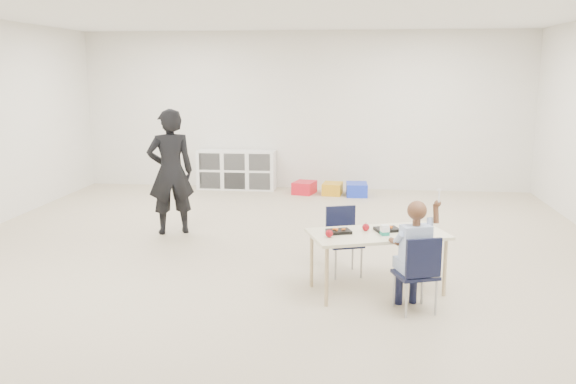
# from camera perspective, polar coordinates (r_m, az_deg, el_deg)

# --- Properties ---
(room) EXTENTS (9.00, 9.02, 2.80)m
(room) POSITION_cam_1_polar(r_m,az_deg,el_deg) (6.51, -1.87, 5.10)
(room) COLOR #BBAC90
(room) RESTS_ON ground
(table) EXTENTS (1.42, 1.03, 0.59)m
(table) POSITION_cam_1_polar(r_m,az_deg,el_deg) (5.95, 8.32, -6.47)
(table) COLOR #F2E5C2
(table) RESTS_ON ground
(chair_near) EXTENTS (0.43, 0.41, 0.70)m
(chair_near) POSITION_cam_1_polar(r_m,az_deg,el_deg) (5.52, 11.83, -7.42)
(chair_near) COLOR black
(chair_near) RESTS_ON ground
(chair_far) EXTENTS (0.43, 0.41, 0.70)m
(chair_far) POSITION_cam_1_polar(r_m,az_deg,el_deg) (6.37, 5.32, -4.69)
(chair_far) COLOR black
(chair_far) RESTS_ON ground
(child) EXTENTS (0.60, 0.60, 1.11)m
(child) POSITION_cam_1_polar(r_m,az_deg,el_deg) (5.46, 11.92, -5.40)
(child) COLOR #BCD3FF
(child) RESTS_ON chair_near
(lunch_tray_near) EXTENTS (0.26, 0.22, 0.03)m
(lunch_tray_near) POSITION_cam_1_polar(r_m,az_deg,el_deg) (5.94, 9.22, -3.47)
(lunch_tray_near) COLOR black
(lunch_tray_near) RESTS_ON table
(lunch_tray_far) EXTENTS (0.26, 0.22, 0.03)m
(lunch_tray_far) POSITION_cam_1_polar(r_m,az_deg,el_deg) (5.81, 4.77, -3.70)
(lunch_tray_far) COLOR black
(lunch_tray_far) RESTS_ON table
(milk_carton) EXTENTS (0.09, 0.09, 0.10)m
(milk_carton) POSITION_cam_1_polar(r_m,az_deg,el_deg) (5.75, 9.04, -3.60)
(milk_carton) COLOR white
(milk_carton) RESTS_ON table
(bread_roll) EXTENTS (0.09, 0.09, 0.07)m
(bread_roll) POSITION_cam_1_polar(r_m,az_deg,el_deg) (5.87, 11.39, -3.54)
(bread_roll) COLOR #B67E4A
(bread_roll) RESTS_ON table
(apple_near) EXTENTS (0.07, 0.07, 0.07)m
(apple_near) POSITION_cam_1_polar(r_m,az_deg,el_deg) (5.90, 7.29, -3.30)
(apple_near) COLOR maroon
(apple_near) RESTS_ON table
(apple_far) EXTENTS (0.07, 0.07, 0.07)m
(apple_far) POSITION_cam_1_polar(r_m,az_deg,el_deg) (5.65, 3.86, -3.89)
(apple_far) COLOR maroon
(apple_far) RESTS_ON table
(cubby_shelf) EXTENTS (1.40, 0.40, 0.70)m
(cubby_shelf) POSITION_cam_1_polar(r_m,az_deg,el_deg) (11.04, -4.83, 2.09)
(cubby_shelf) COLOR white
(cubby_shelf) RESTS_ON ground
(adult) EXTENTS (0.70, 0.60, 1.63)m
(adult) POSITION_cam_1_polar(r_m,az_deg,el_deg) (8.04, -10.93, 1.86)
(adult) COLOR black
(adult) RESTS_ON ground
(bin_red) EXTENTS (0.43, 0.50, 0.21)m
(bin_red) POSITION_cam_1_polar(r_m,az_deg,el_deg) (10.61, 1.54, 0.42)
(bin_red) COLOR red
(bin_red) RESTS_ON ground
(bin_yellow) EXTENTS (0.36, 0.44, 0.20)m
(bin_yellow) POSITION_cam_1_polar(r_m,az_deg,el_deg) (10.56, 4.18, 0.31)
(bin_yellow) COLOR orange
(bin_yellow) RESTS_ON ground
(bin_blue) EXTENTS (0.37, 0.46, 0.22)m
(bin_blue) POSITION_cam_1_polar(r_m,az_deg,el_deg) (10.49, 6.45, 0.24)
(bin_blue) COLOR blue
(bin_blue) RESTS_ON ground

